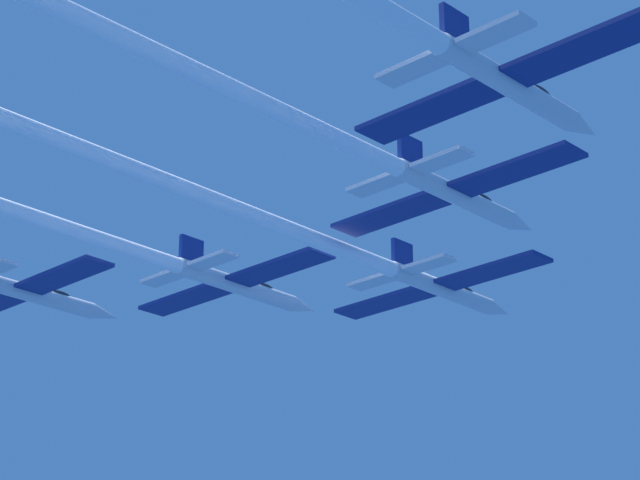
# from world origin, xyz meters

# --- Properties ---
(jet_lead) EXTENTS (15.50, 55.39, 2.57)m
(jet_lead) POSITION_xyz_m (0.32, -17.22, -0.29)
(jet_lead) COLOR silver
(jet_left_wing) EXTENTS (15.50, 54.56, 2.57)m
(jet_left_wing) POSITION_xyz_m (-8.65, -25.72, -0.15)
(jet_left_wing) COLOR silver
(jet_right_wing) EXTENTS (15.50, 48.69, 2.57)m
(jet_right_wing) POSITION_xyz_m (8.70, -23.42, 0.55)
(jet_right_wing) COLOR silver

